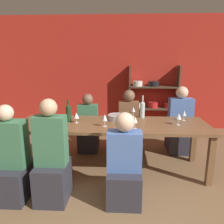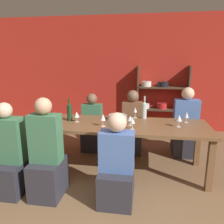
# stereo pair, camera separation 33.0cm
# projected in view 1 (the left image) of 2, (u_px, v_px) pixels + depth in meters

# --- Properties ---
(wall_back_red) EXTENTS (8.80, 0.06, 2.70)m
(wall_back_red) POSITION_uv_depth(u_px,v_px,m) (124.00, 74.00, 5.31)
(wall_back_red) COLOR red
(wall_back_red) RESTS_ON ground_plane
(shelf_unit) EXTENTS (1.17, 0.30, 1.55)m
(shelf_unit) POSITION_uv_depth(u_px,v_px,m) (153.00, 104.00, 5.24)
(shelf_unit) COLOR #4C3828
(shelf_unit) RESTS_ON ground_plane
(dining_table) EXTENTS (2.85, 0.89, 0.75)m
(dining_table) POSITION_uv_depth(u_px,v_px,m) (112.00, 128.00, 3.26)
(dining_table) COLOR brown
(dining_table) RESTS_ON ground_plane
(mixing_bowl) EXTENTS (0.29, 0.29, 0.08)m
(mixing_bowl) POSITION_uv_depth(u_px,v_px,m) (117.00, 117.00, 3.42)
(mixing_bowl) COLOR #B7BABC
(mixing_bowl) RESTS_ON dining_table
(wine_bottle_green) EXTENTS (0.08, 0.08, 0.36)m
(wine_bottle_green) POSITION_uv_depth(u_px,v_px,m) (142.00, 109.00, 3.55)
(wine_bottle_green) COLOR #B2C6C1
(wine_bottle_green) RESTS_ON dining_table
(wine_bottle_dark) EXTENTS (0.08, 0.08, 0.34)m
(wine_bottle_dark) POSITION_uv_depth(u_px,v_px,m) (68.00, 113.00, 3.30)
(wine_bottle_dark) COLOR #19381E
(wine_bottle_dark) RESTS_ON dining_table
(wine_glass_white_a) EXTENTS (0.08, 0.08, 0.16)m
(wine_glass_white_a) POSITION_uv_depth(u_px,v_px,m) (76.00, 116.00, 3.25)
(wine_glass_white_a) COLOR white
(wine_glass_white_a) RESTS_ON dining_table
(wine_glass_empty_a) EXTENTS (0.08, 0.08, 0.17)m
(wine_glass_empty_a) POSITION_uv_depth(u_px,v_px,m) (179.00, 116.00, 3.14)
(wine_glass_empty_a) COLOR white
(wine_glass_empty_a) RESTS_ON dining_table
(wine_glass_empty_b) EXTENTS (0.07, 0.07, 0.16)m
(wine_glass_empty_b) POSITION_uv_depth(u_px,v_px,m) (184.00, 113.00, 3.37)
(wine_glass_empty_b) COLOR white
(wine_glass_empty_b) RESTS_ON dining_table
(wine_glass_white_b) EXTENTS (0.08, 0.08, 0.14)m
(wine_glass_white_b) POSITION_uv_depth(u_px,v_px,m) (131.00, 118.00, 3.16)
(wine_glass_white_b) COLOR white
(wine_glass_white_b) RESTS_ON dining_table
(wine_glass_empty_c) EXTENTS (0.07, 0.07, 0.15)m
(wine_glass_empty_c) POSITION_uv_depth(u_px,v_px,m) (44.00, 121.00, 2.97)
(wine_glass_empty_c) COLOR white
(wine_glass_empty_c) RESTS_ON dining_table
(wine_glass_white_c) EXTENTS (0.07, 0.07, 0.17)m
(wine_glass_white_c) POSITION_uv_depth(u_px,v_px,m) (133.00, 110.00, 3.57)
(wine_glass_white_c) COLOR white
(wine_glass_white_c) RESTS_ON dining_table
(wine_glass_white_d) EXTENTS (0.07, 0.07, 0.17)m
(wine_glass_white_d) POSITION_uv_depth(u_px,v_px,m) (135.00, 120.00, 2.96)
(wine_glass_white_d) COLOR white
(wine_glass_white_d) RESTS_ON dining_table
(wine_glass_white_e) EXTENTS (0.08, 0.08, 0.18)m
(wine_glass_white_e) POSITION_uv_depth(u_px,v_px,m) (105.00, 118.00, 3.07)
(wine_glass_white_e) COLOR white
(wine_glass_white_e) RESTS_ON dining_table
(cell_phone) EXTENTS (0.16, 0.09, 0.01)m
(cell_phone) POSITION_uv_depth(u_px,v_px,m) (55.00, 122.00, 3.28)
(cell_phone) COLOR #1E2338
(cell_phone) RESTS_ON dining_table
(person_near_a) EXTENTS (0.36, 0.46, 1.25)m
(person_near_a) POSITION_uv_depth(u_px,v_px,m) (52.00, 164.00, 2.59)
(person_near_a) COLOR #2D2D38
(person_near_a) RESTS_ON ground_plane
(person_far_a) EXTENTS (0.36, 0.45, 1.08)m
(person_far_a) POSITION_uv_depth(u_px,v_px,m) (88.00, 130.00, 4.09)
(person_far_a) COLOR #2D2D38
(person_far_a) RESTS_ON ground_plane
(person_near_b) EXTENTS (0.40, 0.50, 1.10)m
(person_near_b) POSITION_uv_depth(u_px,v_px,m) (124.00, 169.00, 2.59)
(person_near_b) COLOR #2D2D38
(person_near_b) RESTS_ON ground_plane
(person_far_b) EXTENTS (0.42, 0.53, 1.22)m
(person_far_b) POSITION_uv_depth(u_px,v_px,m) (179.00, 128.00, 4.04)
(person_far_b) COLOR #2D2D38
(person_far_b) RESTS_ON ground_plane
(person_near_c) EXTENTS (0.42, 0.52, 1.17)m
(person_near_c) POSITION_uv_depth(u_px,v_px,m) (11.00, 165.00, 2.65)
(person_near_c) COLOR #2D2D38
(person_near_c) RESTS_ON ground_plane
(person_far_c) EXTENTS (0.36, 0.45, 1.15)m
(person_far_c) POSITION_uv_depth(u_px,v_px,m) (128.00, 129.00, 4.04)
(person_far_c) COLOR #2D2D38
(person_far_c) RESTS_ON ground_plane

